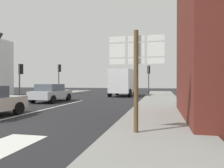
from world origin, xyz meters
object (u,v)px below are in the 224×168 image
(traffic_light_far_left, at_px, (59,72))
(route_sign_post, at_px, (136,70))
(sedan_far, at_px, (51,93))
(delivery_truck, at_px, (123,82))
(traffic_light_far_right, at_px, (149,74))
(traffic_light_near_left, at_px, (21,73))

(traffic_light_far_left, bearing_deg, route_sign_post, -57.24)
(sedan_far, bearing_deg, delivery_truck, 60.51)
(sedan_far, distance_m, delivery_truck, 9.26)
(delivery_truck, xyz_separation_m, traffic_light_far_right, (2.93, 0.39, 0.92))
(delivery_truck, bearing_deg, traffic_light_far_right, 7.69)
(traffic_light_far_left, bearing_deg, delivery_truck, -1.01)
(traffic_light_near_left, xyz_separation_m, traffic_light_far_left, (-0.00, 7.46, 0.40))
(delivery_truck, xyz_separation_m, traffic_light_far_left, (-7.91, 0.14, 1.15))
(sedan_far, height_order, route_sign_post, route_sign_post)
(route_sign_post, xyz_separation_m, traffic_light_near_left, (-11.44, 10.32, 0.39))
(delivery_truck, height_order, traffic_light_far_right, traffic_light_far_right)
(traffic_light_near_left, relative_size, traffic_light_far_right, 0.93)
(route_sign_post, bearing_deg, traffic_light_far_left, 122.76)
(traffic_light_far_right, bearing_deg, traffic_light_far_left, -178.65)
(route_sign_post, xyz_separation_m, traffic_light_far_right, (-0.60, 18.04, 0.57))
(traffic_light_near_left, bearing_deg, traffic_light_far_left, 90.00)
(delivery_truck, height_order, traffic_light_far_left, traffic_light_far_left)
(delivery_truck, bearing_deg, route_sign_post, -78.68)
(traffic_light_near_left, bearing_deg, traffic_light_far_right, 35.44)
(route_sign_post, bearing_deg, delivery_truck, 101.32)
(delivery_truck, bearing_deg, traffic_light_far_left, 178.99)
(sedan_far, xyz_separation_m, traffic_light_far_right, (7.46, 8.42, 1.81))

